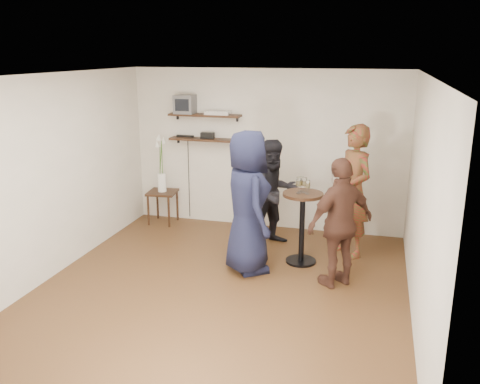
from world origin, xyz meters
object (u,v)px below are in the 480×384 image
at_px(radio, 208,135).
at_px(person_brown, 340,223).
at_px(drinks_table, 302,218).
at_px(person_navy, 247,202).
at_px(person_dark, 274,193).
at_px(crt_monitor, 185,104).
at_px(side_table, 163,197).
at_px(person_plaid, 353,191).
at_px(dvd_deck, 218,113).

xyz_separation_m(radio, person_brown, (2.34, -1.82, -0.70)).
height_order(radio, drinks_table, radio).
bearing_deg(person_navy, person_dark, -41.34).
xyz_separation_m(crt_monitor, radio, (0.38, 0.00, -0.50)).
distance_m(side_table, person_plaid, 3.27).
xyz_separation_m(person_plaid, person_dark, (-1.16, 0.12, -0.14)).
distance_m(drinks_table, person_brown, 0.82).
relative_size(dvd_deck, drinks_table, 0.40).
distance_m(dvd_deck, drinks_table, 2.38).
bearing_deg(person_brown, person_dark, -91.59).
distance_m(crt_monitor, person_plaid, 3.09).
height_order(side_table, person_dark, person_dark).
relative_size(crt_monitor, dvd_deck, 0.80).
relative_size(radio, side_table, 0.39).
xyz_separation_m(radio, person_plaid, (2.42, -0.77, -0.57)).
height_order(drinks_table, person_brown, person_brown).
bearing_deg(person_navy, side_table, 17.95).
bearing_deg(crt_monitor, dvd_deck, 0.00).
distance_m(crt_monitor, drinks_table, 2.85).
bearing_deg(person_dark, radio, 112.03).
xyz_separation_m(drinks_table, person_dark, (-0.52, 0.60, 0.16)).
height_order(crt_monitor, person_brown, crt_monitor).
distance_m(side_table, drinks_table, 2.77).
bearing_deg(person_dark, person_navy, -138.66).
bearing_deg(radio, person_plaid, -17.60).
relative_size(side_table, person_brown, 0.34).
bearing_deg(person_plaid, person_brown, -41.67).
distance_m(drinks_table, person_plaid, 0.85).
xyz_separation_m(radio, person_navy, (1.12, -1.69, -0.57)).
xyz_separation_m(dvd_deck, drinks_table, (1.60, -1.25, -1.25)).
bearing_deg(person_brown, person_plaid, -138.33).
height_order(dvd_deck, person_brown, dvd_deck).
xyz_separation_m(person_navy, person_brown, (1.22, -0.13, -0.13)).
distance_m(radio, person_navy, 2.11).
bearing_deg(person_plaid, crt_monitor, -142.69).
bearing_deg(crt_monitor, drinks_table, -30.07).
xyz_separation_m(drinks_table, person_brown, (0.55, -0.57, 0.17)).
bearing_deg(dvd_deck, person_dark, -31.08).
bearing_deg(side_table, crt_monitor, 26.42).
relative_size(radio, person_plaid, 0.12).
distance_m(person_navy, person_brown, 1.23).
height_order(side_table, person_navy, person_navy).
bearing_deg(radio, dvd_deck, 0.00).
height_order(side_table, drinks_table, drinks_table).
relative_size(person_plaid, person_dark, 1.18).
bearing_deg(crt_monitor, side_table, -153.58).
height_order(dvd_deck, drinks_table, dvd_deck).
xyz_separation_m(person_dark, person_navy, (-0.14, -1.04, 0.14)).
bearing_deg(person_plaid, person_navy, -91.91).
xyz_separation_m(radio, person_dark, (1.26, -0.65, -0.71)).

